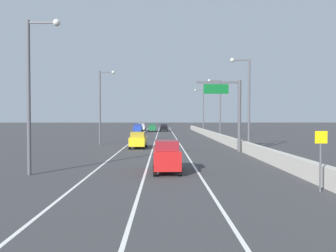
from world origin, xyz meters
name	(u,v)px	position (x,y,z in m)	size (l,w,h in m)	color
ground_plane	(167,136)	(0.00, 64.00, 0.00)	(320.00, 320.00, 0.00)	#38383A
lane_stripe_left	(135,139)	(-5.50, 55.00, 0.00)	(0.16, 130.00, 0.00)	silver
lane_stripe_center	(156,139)	(-2.00, 55.00, 0.00)	(0.16, 130.00, 0.00)	silver
lane_stripe_right	(177,139)	(1.50, 55.00, 0.00)	(0.16, 130.00, 0.00)	silver
jersey_barrier_right	(232,142)	(7.77, 40.00, 0.55)	(0.60, 120.00, 1.10)	#B2ADA3
overhead_sign_gantry	(232,107)	(6.43, 33.03, 4.73)	(4.68, 0.36, 7.50)	#47474C
speed_advisory_sign	(321,156)	(6.87, 13.78, 1.76)	(0.60, 0.11, 3.00)	#4C4C51
lamp_post_right_second	(247,98)	(7.96, 33.21, 5.67)	(2.14, 0.44, 9.85)	#4C4C51
lamp_post_right_third	(219,105)	(8.31, 53.37, 5.67)	(2.14, 0.44, 9.85)	#4C4C51
lamp_post_right_fourth	(202,108)	(7.94, 73.53, 5.67)	(2.14, 0.44, 9.85)	#4C4C51
lamp_post_left_near	(33,86)	(-9.06, 19.05, 5.67)	(2.14, 0.44, 9.85)	#4C4C51
lamp_post_left_mid	(102,102)	(-8.96, 43.24, 5.67)	(2.14, 0.44, 9.85)	#4C4C51
car_blue_0	(138,128)	(-6.70, 78.84, 1.03)	(2.04, 4.45, 2.06)	#1E389E
car_black_1	(164,128)	(-0.50, 86.18, 0.94)	(1.97, 4.31, 1.87)	black
car_silver_2	(142,127)	(-6.48, 90.73, 0.98)	(1.93, 4.49, 1.96)	#B7B7BC
car_red_3	(166,156)	(-0.61, 20.04, 1.06)	(1.90, 4.29, 2.14)	red
car_yellow_4	(138,140)	(-3.73, 37.74, 0.97)	(1.95, 4.19, 1.94)	gold
car_green_5	(152,128)	(-3.44, 84.01, 1.03)	(1.90, 4.55, 2.06)	#196033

